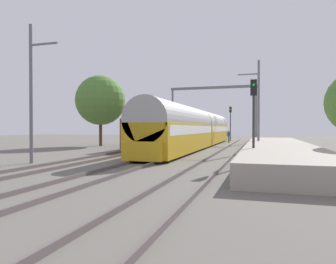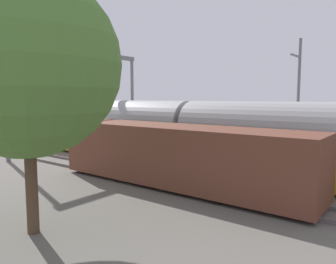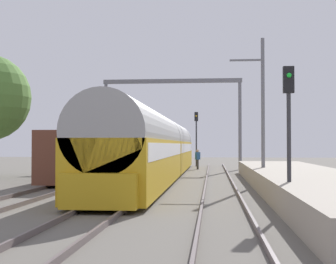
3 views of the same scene
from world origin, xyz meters
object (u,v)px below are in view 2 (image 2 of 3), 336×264
person_crossing (101,135)px  railway_signal_far (59,106)px  passenger_train (190,135)px  freight_car (177,155)px  catenary_gantry (80,79)px

person_crossing → railway_signal_far: bearing=54.4°
person_crossing → passenger_train: bearing=-140.6°
freight_car → person_crossing: (6.07, 12.44, -0.44)m
passenger_train → person_crossing: (2.22, 10.54, -0.94)m
freight_car → catenary_gantry: catenary_gantry is taller
passenger_train → railway_signal_far: railway_signal_far is taller
railway_signal_far → catenary_gantry: bearing=-108.3°
person_crossing → freight_car: bearing=-154.7°
freight_car → railway_signal_far: 19.04m
person_crossing → catenary_gantry: (-2.22, -0.20, 4.57)m
person_crossing → railway_signal_far: size_ratio=0.32×
catenary_gantry → person_crossing: bearing=5.1°
railway_signal_far → catenary_gantry: catenary_gantry is taller
passenger_train → freight_car: (-3.85, -1.90, -0.50)m
freight_car → railway_signal_far: (5.77, 18.04, 1.94)m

